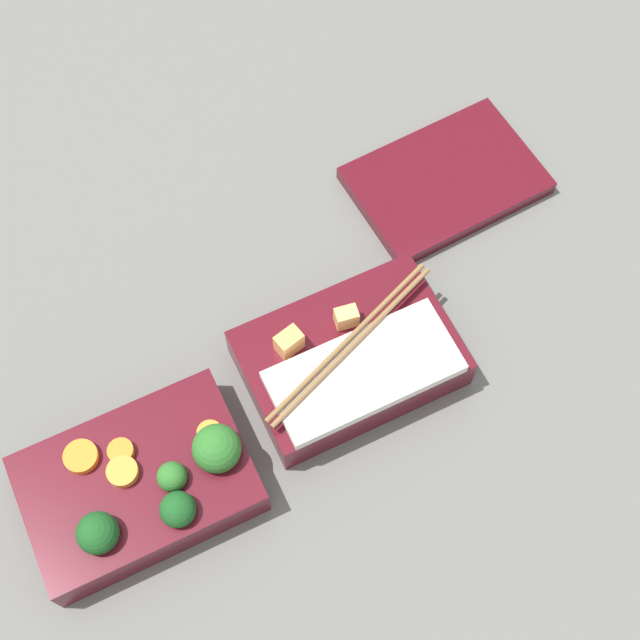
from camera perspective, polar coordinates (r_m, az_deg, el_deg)
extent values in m
plane|color=slate|center=(0.84, -4.26, -7.11)|extent=(3.00, 3.00, 0.00)
cube|color=#510F19|center=(0.82, -11.53, -10.26)|extent=(0.20, 0.13, 0.04)
sphere|color=#19511E|center=(0.78, -14.04, -13.08)|extent=(0.04, 0.04, 0.04)
sphere|color=#2D7028|center=(0.79, -9.46, -9.86)|extent=(0.03, 0.03, 0.03)
sphere|color=#2D7028|center=(0.78, -6.63, -8.17)|extent=(0.04, 0.04, 0.04)
sphere|color=#19511E|center=(0.78, -9.09, -11.88)|extent=(0.03, 0.03, 0.03)
cylinder|color=orange|center=(0.80, -12.63, -8.20)|extent=(0.03, 0.03, 0.01)
cylinder|color=orange|center=(0.80, -6.97, -7.39)|extent=(0.03, 0.03, 0.01)
cylinder|color=orange|center=(0.80, -12.41, -9.73)|extent=(0.04, 0.04, 0.01)
cylinder|color=orange|center=(0.81, -15.05, -8.44)|extent=(0.04, 0.04, 0.01)
cube|color=#510F19|center=(0.84, 1.88, -2.46)|extent=(0.20, 0.13, 0.04)
cube|color=silver|center=(0.81, 2.83, -3.33)|extent=(0.17, 0.08, 0.01)
cube|color=#F4A356|center=(0.81, -2.00, -1.43)|extent=(0.03, 0.02, 0.02)
cube|color=#EAB266|center=(0.83, 1.70, 0.18)|extent=(0.02, 0.02, 0.02)
cylinder|color=olive|center=(0.81, 2.14, -1.61)|extent=(0.20, 0.08, 0.01)
cylinder|color=olive|center=(0.81, 1.77, -1.30)|extent=(0.20, 0.08, 0.01)
cube|color=#510F19|center=(0.97, 8.04, 8.84)|extent=(0.20, 0.14, 0.02)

